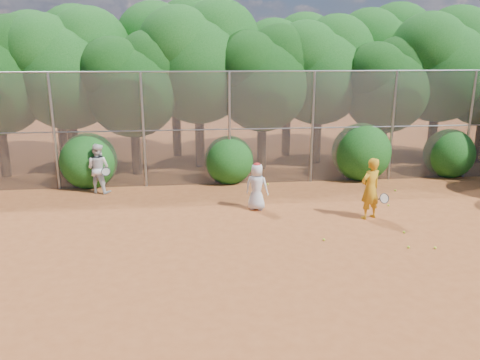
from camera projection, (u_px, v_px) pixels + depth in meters
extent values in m
plane|color=#994D22|center=(292.00, 249.00, 11.40)|extent=(80.00, 80.00, 0.00)
cylinder|color=gray|center=(54.00, 132.00, 15.90)|extent=(0.09, 0.09, 4.00)
cylinder|color=gray|center=(143.00, 131.00, 16.21)|extent=(0.09, 0.09, 4.00)
cylinder|color=gray|center=(229.00, 129.00, 16.52)|extent=(0.09, 0.09, 4.00)
cylinder|color=gray|center=(312.00, 128.00, 16.82)|extent=(0.09, 0.09, 4.00)
cylinder|color=gray|center=(392.00, 126.00, 17.13)|extent=(0.09, 0.09, 4.00)
cylinder|color=gray|center=(470.00, 125.00, 17.44)|extent=(0.09, 0.09, 4.00)
cylinder|color=gray|center=(258.00, 71.00, 16.09)|extent=(20.00, 0.05, 0.05)
cylinder|color=gray|center=(257.00, 129.00, 16.62)|extent=(20.00, 0.04, 0.04)
cube|color=slate|center=(257.00, 129.00, 16.62)|extent=(20.00, 0.02, 4.00)
cylinder|color=black|center=(3.00, 146.00, 17.78)|extent=(0.38, 0.38, 2.38)
sphere|color=black|center=(16.00, 56.00, 17.35)|extent=(3.05, 3.05, 3.05)
cylinder|color=black|center=(73.00, 140.00, 18.49)|extent=(0.38, 0.38, 2.52)
sphere|color=#124B13|center=(67.00, 77.00, 17.84)|extent=(4.03, 4.03, 4.03)
sphere|color=#124B13|center=(89.00, 49.00, 18.04)|extent=(3.23, 3.23, 3.23)
sphere|color=#124B13|center=(43.00, 55.00, 17.26)|extent=(3.02, 3.02, 3.02)
cylinder|color=black|center=(136.00, 147.00, 18.13)|extent=(0.36, 0.36, 2.17)
sphere|color=black|center=(133.00, 91.00, 17.56)|extent=(3.47, 3.47, 3.47)
sphere|color=black|center=(151.00, 67.00, 17.73)|extent=(2.78, 2.78, 2.78)
sphere|color=black|center=(114.00, 73.00, 17.06)|extent=(2.60, 2.60, 2.60)
cylinder|color=black|center=(200.00, 135.00, 19.28)|extent=(0.39, 0.39, 2.66)
sphere|color=#124B13|center=(198.00, 70.00, 18.58)|extent=(4.26, 4.26, 4.26)
sphere|color=#124B13|center=(219.00, 43.00, 18.79)|extent=(3.40, 3.40, 3.40)
sphere|color=#124B13|center=(178.00, 48.00, 17.97)|extent=(3.19, 3.19, 3.19)
cylinder|color=black|center=(262.00, 141.00, 19.01)|extent=(0.37, 0.37, 2.27)
sphere|color=black|center=(262.00, 85.00, 18.41)|extent=(3.64, 3.64, 3.64)
sphere|color=black|center=(279.00, 61.00, 18.60)|extent=(2.91, 2.91, 2.91)
sphere|color=black|center=(247.00, 67.00, 17.89)|extent=(2.73, 2.73, 2.73)
cylinder|color=black|center=(317.00, 134.00, 20.01)|extent=(0.38, 0.38, 2.45)
sphere|color=#124B13|center=(319.00, 77.00, 19.37)|extent=(3.92, 3.92, 3.92)
sphere|color=#124B13|center=(336.00, 53.00, 19.56)|extent=(3.14, 3.14, 3.14)
sphere|color=#124B13|center=(305.00, 58.00, 18.81)|extent=(2.94, 2.94, 2.94)
cylinder|color=black|center=(382.00, 142.00, 19.35)|extent=(0.36, 0.36, 2.10)
sphere|color=black|center=(386.00, 91.00, 18.80)|extent=(3.36, 3.36, 3.36)
sphere|color=black|center=(400.00, 69.00, 18.97)|extent=(2.69, 2.69, 2.69)
sphere|color=black|center=(376.00, 75.00, 18.32)|extent=(2.52, 2.52, 2.52)
cylinder|color=black|center=(433.00, 132.00, 20.12)|extent=(0.39, 0.39, 2.59)
sphere|color=#124B13|center=(439.00, 72.00, 19.44)|extent=(4.14, 4.14, 4.14)
sphere|color=#124B13|center=(456.00, 46.00, 19.65)|extent=(3.32, 3.32, 3.32)
sphere|color=#124B13|center=(428.00, 51.00, 18.85)|extent=(3.11, 3.11, 3.11)
cylinder|color=black|center=(480.00, 136.00, 20.07)|extent=(0.37, 0.37, 2.31)
sphere|color=black|center=(479.00, 64.00, 18.94)|extent=(2.77, 2.77, 2.77)
cylinder|color=black|center=(62.00, 130.00, 20.58)|extent=(0.39, 0.39, 2.62)
sphere|color=#124B13|center=(56.00, 70.00, 19.90)|extent=(4.20, 4.20, 4.20)
sphere|color=#124B13|center=(76.00, 45.00, 20.11)|extent=(3.36, 3.36, 3.36)
sphere|color=#124B13|center=(33.00, 50.00, 19.30)|extent=(3.15, 3.15, 3.15)
cylinder|color=black|center=(177.00, 125.00, 21.26)|extent=(0.40, 0.40, 2.80)
sphere|color=#124B13|center=(174.00, 63.00, 20.53)|extent=(4.48, 4.48, 4.48)
sphere|color=#124B13|center=(194.00, 37.00, 20.76)|extent=(3.58, 3.58, 3.58)
sphere|color=#124B13|center=(155.00, 42.00, 19.89)|extent=(3.36, 3.36, 3.36)
cylinder|color=black|center=(286.00, 128.00, 21.43)|extent=(0.38, 0.38, 2.52)
sphere|color=#124B13|center=(288.00, 73.00, 20.77)|extent=(4.03, 4.03, 4.03)
sphere|color=#124B13|center=(304.00, 49.00, 20.97)|extent=(3.23, 3.23, 3.23)
sphere|color=#124B13|center=(274.00, 54.00, 20.19)|extent=(3.02, 3.02, 3.02)
cylinder|color=black|center=(376.00, 122.00, 22.44)|extent=(0.40, 0.40, 2.73)
sphere|color=#124B13|center=(380.00, 65.00, 21.72)|extent=(4.37, 4.37, 4.37)
sphere|color=#124B13|center=(396.00, 41.00, 21.94)|extent=(3.49, 3.49, 3.49)
sphere|color=#124B13|center=(368.00, 45.00, 21.10)|extent=(3.28, 3.28, 3.28)
sphere|color=#124B13|center=(89.00, 158.00, 16.56)|extent=(2.00, 2.00, 2.00)
sphere|color=#124B13|center=(229.00, 158.00, 17.10)|extent=(1.80, 1.80, 1.80)
sphere|color=#124B13|center=(361.00, 149.00, 17.56)|extent=(2.20, 2.20, 2.20)
sphere|color=#124B13|center=(449.00, 151.00, 17.95)|extent=(1.90, 1.90, 1.90)
imported|color=#C88D17|center=(370.00, 189.00, 13.30)|extent=(0.76, 0.64, 1.78)
torus|color=black|center=(384.00, 198.00, 13.21)|extent=(0.32, 0.18, 0.29)
cylinder|color=black|center=(380.00, 199.00, 13.42)|extent=(0.08, 0.27, 0.13)
imported|color=silver|center=(257.00, 187.00, 14.10)|extent=(0.83, 0.71, 1.44)
ellipsoid|color=red|center=(257.00, 165.00, 13.92)|extent=(0.22, 0.22, 0.13)
sphere|color=#B9D727|center=(268.00, 184.00, 13.91)|extent=(0.07, 0.07, 0.07)
imported|color=silver|center=(98.00, 168.00, 15.79)|extent=(1.00, 0.90, 1.69)
torus|color=black|center=(106.00, 172.00, 15.54)|extent=(0.32, 0.18, 0.29)
cylinder|color=black|center=(106.00, 173.00, 15.75)|extent=(0.06, 0.27, 0.14)
sphere|color=#B9D727|center=(404.00, 232.00, 12.40)|extent=(0.07, 0.07, 0.07)
sphere|color=#B9D727|center=(388.00, 205.00, 14.56)|extent=(0.07, 0.07, 0.07)
sphere|color=#B9D727|center=(409.00, 247.00, 11.44)|extent=(0.07, 0.07, 0.07)
sphere|color=#B9D727|center=(435.00, 248.00, 11.41)|extent=(0.07, 0.07, 0.07)
sphere|color=#B9D727|center=(324.00, 240.00, 11.90)|extent=(0.07, 0.07, 0.07)
sphere|color=#B9D727|center=(395.00, 190.00, 16.12)|extent=(0.07, 0.07, 0.07)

